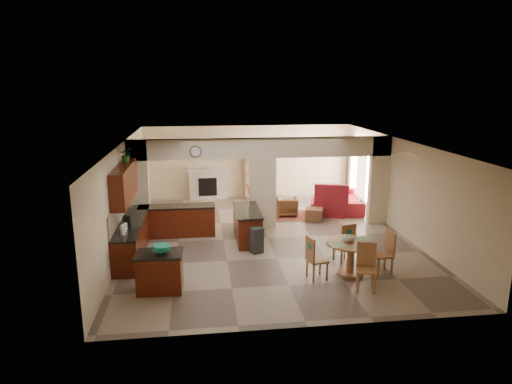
{
  "coord_description": "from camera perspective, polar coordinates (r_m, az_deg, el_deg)",
  "views": [
    {
      "loc": [
        -1.93,
        -12.45,
        4.43
      ],
      "look_at": [
        -0.29,
        0.3,
        1.32
      ],
      "focal_mm": 32.0,
      "sensor_mm": 36.0,
      "label": 1
    }
  ],
  "objects": [
    {
      "name": "peninsula",
      "position": [
        13.03,
        -1.1,
        -4.14
      ],
      "size": [
        0.7,
        1.85,
        0.91
      ],
      "color": "#470F08",
      "rests_on": "floor"
    },
    {
      "name": "kitchen_counter",
      "position": [
        12.9,
        -12.91,
        -4.64
      ],
      "size": [
        2.52,
        3.29,
        1.48
      ],
      "color": "#470F08",
      "rests_on": "floor"
    },
    {
      "name": "ceiling_fan",
      "position": [
        15.94,
        5.21,
        6.82
      ],
      "size": [
        1.0,
        1.0,
        0.1
      ],
      "primitive_type": "cylinder",
      "color": "white",
      "rests_on": "ceiling"
    },
    {
      "name": "partition_header",
      "position": [
        13.73,
        0.85,
        5.53
      ],
      "size": [
        8.0,
        0.25,
        0.6
      ],
      "primitive_type": "cube",
      "color": "beige",
      "rests_on": "partition_center_pier"
    },
    {
      "name": "dining_table",
      "position": [
        10.97,
        11.77,
        -7.52
      ],
      "size": [
        1.18,
        1.18,
        0.81
      ],
      "color": "#9D5736",
      "rests_on": "floor"
    },
    {
      "name": "chair_north",
      "position": [
        11.66,
        11.16,
        -6.06
      ],
      "size": [
        0.53,
        0.53,
        1.02
      ],
      "rotation": [
        0.0,
        0.0,
        3.44
      ],
      "color": "#9D5736",
      "rests_on": "floor"
    },
    {
      "name": "wall_back",
      "position": [
        17.82,
        -0.98,
        3.82
      ],
      "size": [
        8.0,
        0.0,
        8.0
      ],
      "primitive_type": "plane",
      "rotation": [
        1.57,
        0.0,
        0.0
      ],
      "color": "beige",
      "rests_on": "floor"
    },
    {
      "name": "teal_bowl",
      "position": [
        10.01,
        -11.74,
        -7.0
      ],
      "size": [
        0.37,
        0.37,
        0.17
      ],
      "primitive_type": "cylinder",
      "color": "#12826D",
      "rests_on": "kitchen_island"
    },
    {
      "name": "wall_front",
      "position": [
        8.27,
        6.77,
        -7.97
      ],
      "size": [
        8.0,
        0.0,
        8.0
      ],
      "primitive_type": "plane",
      "rotation": [
        -1.57,
        0.0,
        0.0
      ],
      "color": "beige",
      "rests_on": "floor"
    },
    {
      "name": "wall_left",
      "position": [
        12.98,
        -16.27,
        -0.44
      ],
      "size": [
        0.0,
        10.0,
        10.0
      ],
      "primitive_type": "plane",
      "rotation": [
        1.57,
        0.0,
        1.57
      ],
      "color": "beige",
      "rests_on": "floor"
    },
    {
      "name": "glazed_door",
      "position": [
        17.02,
        13.14,
        1.8
      ],
      "size": [
        0.02,
        0.7,
        2.1
      ],
      "primitive_type": "cube",
      "color": "white",
      "rests_on": "wall_right"
    },
    {
      "name": "chair_east",
      "position": [
        11.26,
        15.94,
        -7.06
      ],
      "size": [
        0.46,
        0.46,
        1.02
      ],
      "rotation": [
        0.0,
        0.0,
        4.81
      ],
      "color": "#9D5736",
      "rests_on": "floor"
    },
    {
      "name": "window_a",
      "position": [
        16.21,
        14.2,
        1.7
      ],
      "size": [
        0.02,
        0.9,
        1.9
      ],
      "primitive_type": "cube",
      "color": "white",
      "rests_on": "wall_right"
    },
    {
      "name": "chair_south",
      "position": [
        10.35,
        13.62,
        -8.78
      ],
      "size": [
        0.52,
        0.52,
        1.02
      ],
      "rotation": [
        0.0,
        0.0,
        -0.29
      ],
      "color": "#9D5736",
      "rests_on": "floor"
    },
    {
      "name": "fruit_bowl",
      "position": [
        10.87,
        11.44,
        -5.73
      ],
      "size": [
        0.27,
        0.27,
        0.14
      ],
      "primitive_type": "cylinder",
      "color": "#87BD28",
      "rests_on": "dining_table"
    },
    {
      "name": "ceiling",
      "position": [
        12.71,
        1.5,
        6.24
      ],
      "size": [
        10.0,
        10.0,
        0.0
      ],
      "primitive_type": "plane",
      "rotation": [
        3.14,
        0.0,
        0.0
      ],
      "color": "white",
      "rests_on": "wall_back"
    },
    {
      "name": "kitchen_island",
      "position": [
        10.22,
        -11.94,
        -9.71
      ],
      "size": [
        1.02,
        0.75,
        0.87
      ],
      "rotation": [
        0.0,
        0.0,
        -0.03
      ],
      "color": "#470F08",
      "rests_on": "floor"
    },
    {
      "name": "chaise",
      "position": [
        15.8,
        8.94,
        -1.98
      ],
      "size": [
        1.34,
        1.2,
        0.45
      ],
      "primitive_type": "cube",
      "rotation": [
        0.0,
        0.0,
        -0.27
      ],
      "color": "maroon",
      "rests_on": "floor"
    },
    {
      "name": "drape_a_right",
      "position": [
        16.75,
        13.33,
        2.12
      ],
      "size": [
        0.1,
        0.28,
        2.3
      ],
      "primitive_type": "cube",
      "color": "#421F1A",
      "rests_on": "wall_right"
    },
    {
      "name": "partition_left_pier",
      "position": [
        13.9,
        -14.44,
        0.59
      ],
      "size": [
        0.6,
        0.25,
        2.8
      ],
      "primitive_type": "cube",
      "color": "beige",
      "rests_on": "floor"
    },
    {
      "name": "shelving_unit",
      "position": [
        17.78,
        0.21,
        2.16
      ],
      "size": [
        1.0,
        0.32,
        1.8
      ],
      "primitive_type": "cube",
      "color": "#9D5736",
      "rests_on": "floor"
    },
    {
      "name": "drape_a_left",
      "position": [
        15.65,
        14.85,
        1.25
      ],
      "size": [
        0.1,
        0.28,
        2.3
      ],
      "primitive_type": "cube",
      "color": "#421F1A",
      "rests_on": "wall_right"
    },
    {
      "name": "floor",
      "position": [
        13.36,
        1.42,
        -5.76
      ],
      "size": [
        10.0,
        10.0,
        0.0
      ],
      "primitive_type": "plane",
      "color": "gray",
      "rests_on": "ground"
    },
    {
      "name": "drape_b_left",
      "position": [
        17.21,
        12.76,
        2.46
      ],
      "size": [
        0.1,
        0.28,
        2.3
      ],
      "primitive_type": "cube",
      "color": "#421F1A",
      "rests_on": "wall_right"
    },
    {
      "name": "trash_can",
      "position": [
        12.13,
        0.09,
        -6.19
      ],
      "size": [
        0.38,
        0.35,
        0.64
      ],
      "primitive_type": "cube",
      "rotation": [
        0.0,
        0.0,
        0.39
      ],
      "color": "#2B2C2E",
      "rests_on": "floor"
    },
    {
      "name": "drape_b_right",
      "position": [
        18.32,
        11.49,
        3.19
      ],
      "size": [
        0.1,
        0.28,
        2.3
      ],
      "primitive_type": "cube",
      "color": "#421F1A",
      "rests_on": "wall_right"
    },
    {
      "name": "window_b",
      "position": [
        17.77,
        12.23,
        2.83
      ],
      "size": [
        0.02,
        0.9,
        1.9
      ],
      "primitive_type": "cube",
      "color": "white",
      "rests_on": "wall_right"
    },
    {
      "name": "armchair",
      "position": [
        15.52,
        3.9,
        -1.8
      ],
      "size": [
        0.71,
        0.73,
        0.63
      ],
      "primitive_type": "imported",
      "rotation": [
        0.0,
        0.0,
        3.08
      ],
      "color": "maroon",
      "rests_on": "floor"
    },
    {
      "name": "partition_center_pier",
      "position": [
        13.99,
        0.83,
        -0.15
      ],
      "size": [
        0.8,
        0.25,
        2.2
      ],
      "primitive_type": "cube",
      "color": "beige",
      "rests_on": "floor"
    },
    {
      "name": "upper_cabinets",
      "position": [
        12.07,
        -16.15,
        1.07
      ],
      "size": [
        0.35,
        2.4,
        0.9
      ],
      "primitive_type": "cube",
      "color": "#470F08",
      "rests_on": "wall_left"
    },
    {
      "name": "fireplace",
      "position": [
        17.7,
        -6.07,
        1.09
      ],
      "size": [
        1.6,
        0.35,
        1.2
      ],
      "color": "beige",
      "rests_on": "floor"
    },
    {
      "name": "ottoman",
      "position": [
        15.08,
        7.27,
        -2.79
      ],
      "size": [
        0.69,
        0.69,
        0.4
      ],
      "primitive_type": "cube",
      "rotation": [
        0.0,
        0.0,
        -0.32
      ],
      "color": "maroon",
      "rests_on": "floor"
    },
    {
      "name": "sofa",
      "position": [
        16.62,
        11.28,
        -0.83
      ],
      "size": [
        2.6,
        1.43,
        0.72
      ],
      "primitive_type": "imported",
      "rotation": [
        0.0,
        0.0,
        1.37
      ],
      "color": "maroon",
      "rests_on": "floor"
    },
    {
      "name": "wall_clock",
      "position": [
        13.45,
        -7.56,
        5.03
      ],
      "size": [
        0.34,
        0.03,
        0.34
      ],
      "primitive_type": "cylinder",
      "rotation": [
        1.57,
        0.0,
        0.0
      ],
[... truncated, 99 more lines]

